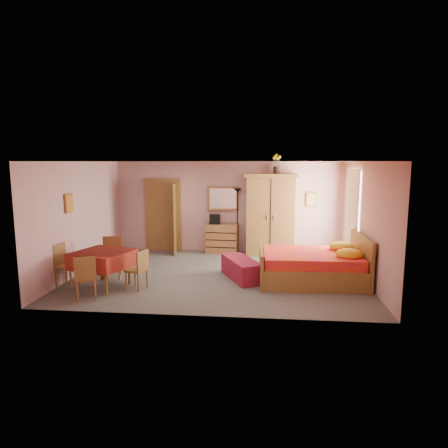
# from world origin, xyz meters

# --- Properties ---
(floor) EXTENTS (6.50, 6.50, 0.00)m
(floor) POSITION_xyz_m (0.00, 0.00, 0.00)
(floor) COLOR #66625A
(floor) RESTS_ON ground
(ceiling) EXTENTS (6.50, 6.50, 0.00)m
(ceiling) POSITION_xyz_m (0.00, 0.00, 2.60)
(ceiling) COLOR brown
(ceiling) RESTS_ON wall_back
(wall_back) EXTENTS (6.50, 0.10, 2.60)m
(wall_back) POSITION_xyz_m (0.00, 2.50, 1.30)
(wall_back) COLOR #C99291
(wall_back) RESTS_ON floor
(wall_front) EXTENTS (6.50, 0.10, 2.60)m
(wall_front) POSITION_xyz_m (0.00, -2.50, 1.30)
(wall_front) COLOR #C99291
(wall_front) RESTS_ON floor
(wall_left) EXTENTS (0.10, 5.00, 2.60)m
(wall_left) POSITION_xyz_m (-3.25, 0.00, 1.30)
(wall_left) COLOR #C99291
(wall_left) RESTS_ON floor
(wall_right) EXTENTS (0.10, 5.00, 2.60)m
(wall_right) POSITION_xyz_m (3.25, 0.00, 1.30)
(wall_right) COLOR #C99291
(wall_right) RESTS_ON floor
(doorway) EXTENTS (1.06, 0.12, 2.15)m
(doorway) POSITION_xyz_m (-1.90, 2.47, 1.02)
(doorway) COLOR #9E6B35
(doorway) RESTS_ON floor
(window) EXTENTS (0.08, 1.40, 1.95)m
(window) POSITION_xyz_m (3.21, 1.20, 1.45)
(window) COLOR white
(window) RESTS_ON wall_right
(picture_left) EXTENTS (0.04, 0.32, 0.42)m
(picture_left) POSITION_xyz_m (-3.22, -0.60, 1.70)
(picture_left) COLOR orange
(picture_left) RESTS_ON wall_left
(picture_back) EXTENTS (0.30, 0.04, 0.40)m
(picture_back) POSITION_xyz_m (2.35, 2.47, 1.55)
(picture_back) COLOR #D8BF59
(picture_back) RESTS_ON wall_back
(chest_of_drawers) EXTENTS (0.92, 0.51, 0.84)m
(chest_of_drawers) POSITION_xyz_m (-0.15, 2.26, 0.42)
(chest_of_drawers) COLOR #A36937
(chest_of_drawers) RESTS_ON floor
(wall_mirror) EXTENTS (0.89, 0.09, 0.70)m
(wall_mirror) POSITION_xyz_m (-0.15, 2.47, 1.55)
(wall_mirror) COLOR white
(wall_mirror) RESTS_ON wall_back
(stereo) EXTENTS (0.31, 0.23, 0.28)m
(stereo) POSITION_xyz_m (-0.35, 2.24, 0.98)
(stereo) COLOR black
(stereo) RESTS_ON chest_of_drawers
(floor_lamp) EXTENTS (0.31, 0.31, 1.85)m
(floor_lamp) POSITION_xyz_m (0.28, 2.36, 0.92)
(floor_lamp) COLOR black
(floor_lamp) RESTS_ON floor
(wardrobe) EXTENTS (1.49, 0.83, 2.27)m
(wardrobe) POSITION_xyz_m (1.19, 2.22, 1.13)
(wardrobe) COLOR olive
(wardrobe) RESTS_ON floor
(sunflower_vase) EXTENTS (0.24, 0.24, 0.55)m
(sunflower_vase) POSITION_xyz_m (1.35, 2.32, 2.54)
(sunflower_vase) COLOR yellow
(sunflower_vase) RESTS_ON wardrobe
(bed) EXTENTS (2.30, 1.83, 1.04)m
(bed) POSITION_xyz_m (2.06, -0.25, 0.52)
(bed) COLOR red
(bed) RESTS_ON floor
(bench) EXTENTS (1.01, 1.42, 0.45)m
(bench) POSITION_xyz_m (0.54, -0.24, 0.22)
(bench) COLOR maroon
(bench) RESTS_ON floor
(dining_table) EXTENTS (1.30, 1.30, 0.76)m
(dining_table) POSITION_xyz_m (-2.29, -1.12, 0.38)
(dining_table) COLOR maroon
(dining_table) RESTS_ON floor
(chair_south) EXTENTS (0.51, 0.51, 0.85)m
(chair_south) POSITION_xyz_m (-2.33, -1.85, 0.43)
(chair_south) COLOR #9A5F34
(chair_south) RESTS_ON floor
(chair_north) EXTENTS (0.51, 0.51, 0.92)m
(chair_north) POSITION_xyz_m (-2.36, -0.45, 0.46)
(chair_north) COLOR #A16736
(chair_north) RESTS_ON floor
(chair_west) EXTENTS (0.46, 0.46, 0.90)m
(chair_west) POSITION_xyz_m (-3.05, -1.14, 0.45)
(chair_west) COLOR #A77438
(chair_west) RESTS_ON floor
(chair_east) EXTENTS (0.47, 0.47, 0.82)m
(chair_east) POSITION_xyz_m (-1.56, -1.18, 0.41)
(chair_east) COLOR olive
(chair_east) RESTS_ON floor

